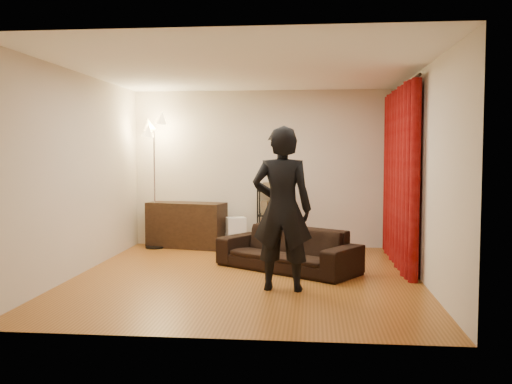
# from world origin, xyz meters

# --- Properties ---
(floor) EXTENTS (5.00, 5.00, 0.00)m
(floor) POSITION_xyz_m (0.00, 0.00, 0.00)
(floor) COLOR brown
(floor) RESTS_ON ground
(ceiling) EXTENTS (5.00, 5.00, 0.00)m
(ceiling) POSITION_xyz_m (0.00, 0.00, 2.70)
(ceiling) COLOR white
(ceiling) RESTS_ON ground
(wall_back) EXTENTS (5.00, 0.00, 5.00)m
(wall_back) POSITION_xyz_m (0.00, 2.50, 1.35)
(wall_back) COLOR beige
(wall_back) RESTS_ON ground
(wall_front) EXTENTS (5.00, 0.00, 5.00)m
(wall_front) POSITION_xyz_m (0.00, -2.50, 1.35)
(wall_front) COLOR beige
(wall_front) RESTS_ON ground
(wall_left) EXTENTS (0.00, 5.00, 5.00)m
(wall_left) POSITION_xyz_m (-2.25, 0.00, 1.35)
(wall_left) COLOR beige
(wall_left) RESTS_ON ground
(wall_right) EXTENTS (0.00, 5.00, 5.00)m
(wall_right) POSITION_xyz_m (2.25, 0.00, 1.35)
(wall_right) COLOR beige
(wall_right) RESTS_ON ground
(curtain_rod) EXTENTS (0.04, 2.65, 0.04)m
(curtain_rod) POSITION_xyz_m (2.15, 1.12, 2.58)
(curtain_rod) COLOR black
(curtain_rod) RESTS_ON wall_right
(curtain) EXTENTS (0.22, 2.65, 2.55)m
(curtain) POSITION_xyz_m (2.13, 1.12, 1.28)
(curtain) COLOR maroon
(curtain) RESTS_ON ground
(sofa) EXTENTS (2.10, 1.75, 0.58)m
(sofa) POSITION_xyz_m (0.52, 0.50, 0.29)
(sofa) COLOR black
(sofa) RESTS_ON ground
(person) EXTENTS (0.73, 0.51, 1.94)m
(person) POSITION_xyz_m (0.50, -0.66, 0.97)
(person) COLOR black
(person) RESTS_ON ground
(media_cabinet) EXTENTS (1.41, 0.77, 0.78)m
(media_cabinet) POSITION_xyz_m (-1.29, 2.22, 0.39)
(media_cabinet) COLOR black
(media_cabinet) RESTS_ON ground
(storage_boxes) EXTENTS (0.39, 0.36, 0.54)m
(storage_boxes) POSITION_xyz_m (-0.43, 2.18, 0.27)
(storage_boxes) COLOR silver
(storage_boxes) RESTS_ON ground
(wire_shelf) EXTENTS (0.59, 0.48, 1.15)m
(wire_shelf) POSITION_xyz_m (0.21, 2.26, 0.57)
(wire_shelf) COLOR black
(wire_shelf) RESTS_ON ground
(floor_lamp) EXTENTS (0.51, 0.51, 2.22)m
(floor_lamp) POSITION_xyz_m (-1.82, 2.10, 1.11)
(floor_lamp) COLOR silver
(floor_lamp) RESTS_ON ground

